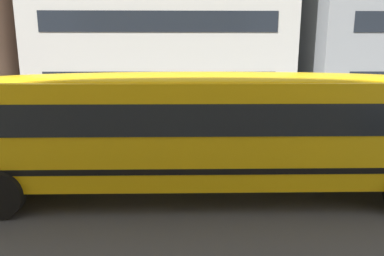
% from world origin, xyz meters
% --- Properties ---
extents(ground_plane, '(400.00, 400.00, 0.00)m').
position_xyz_m(ground_plane, '(0.00, 0.00, 0.00)').
color(ground_plane, '#424244').
extents(sidewalk_far, '(120.00, 3.00, 0.01)m').
position_xyz_m(sidewalk_far, '(0.00, 8.13, 0.01)').
color(sidewalk_far, gray).
rests_on(sidewalk_far, ground_plane).
extents(lane_centreline, '(110.00, 0.16, 0.01)m').
position_xyz_m(lane_centreline, '(0.00, 0.00, 0.00)').
color(lane_centreline, silver).
rests_on(lane_centreline, ground_plane).
extents(school_bus, '(12.94, 3.06, 2.89)m').
position_xyz_m(school_bus, '(0.94, -1.45, 1.72)').
color(school_bus, yellow).
rests_on(school_bus, ground_plane).
extents(apartment_block_far_centre, '(15.27, 9.48, 13.30)m').
position_xyz_m(apartment_block_far_centre, '(-0.69, 14.34, 6.65)').
color(apartment_block_far_centre, '#B7B7B2').
rests_on(apartment_block_far_centre, ground_plane).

